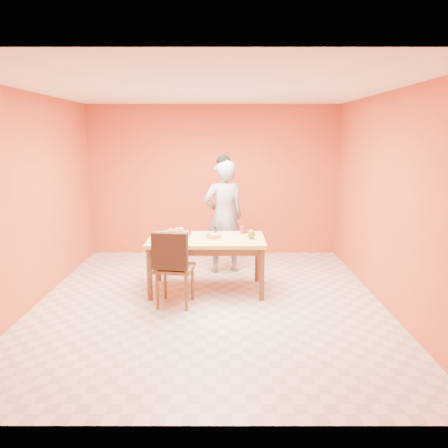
{
  "coord_description": "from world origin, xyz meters",
  "views": [
    {
      "loc": [
        0.19,
        -5.43,
        2.15
      ],
      "look_at": [
        0.19,
        0.3,
        0.99
      ],
      "focal_mm": 35.0,
      "sensor_mm": 36.0,
      "label": 1
    }
  ],
  "objects_px": {
    "pastry_platter": "(177,236)",
    "magenta_glass": "(242,230)",
    "sponge_cake": "(214,236)",
    "red_dinner_plate": "(182,232)",
    "dining_chair": "(175,266)",
    "egg_ornament": "(251,234)",
    "checker_tin": "(246,232)",
    "dining_table": "(207,245)",
    "person": "(224,217)"
  },
  "relations": [
    {
      "from": "sponge_cake",
      "to": "magenta_glass",
      "type": "distance_m",
      "value": 0.52
    },
    {
      "from": "pastry_platter",
      "to": "magenta_glass",
      "type": "distance_m",
      "value": 0.96
    },
    {
      "from": "dining_chair",
      "to": "sponge_cake",
      "type": "xyz_separation_m",
      "value": [
        0.49,
        0.52,
        0.28
      ]
    },
    {
      "from": "magenta_glass",
      "to": "person",
      "type": "bearing_deg",
      "value": 114.48
    },
    {
      "from": "dining_chair",
      "to": "sponge_cake",
      "type": "height_order",
      "value": "dining_chair"
    },
    {
      "from": "dining_table",
      "to": "red_dinner_plate",
      "type": "height_order",
      "value": "red_dinner_plate"
    },
    {
      "from": "dining_chair",
      "to": "red_dinner_plate",
      "type": "bearing_deg",
      "value": 97.29
    },
    {
      "from": "dining_table",
      "to": "person",
      "type": "bearing_deg",
      "value": 75.14
    },
    {
      "from": "egg_ornament",
      "to": "checker_tin",
      "type": "distance_m",
      "value": 0.41
    },
    {
      "from": "dining_chair",
      "to": "checker_tin",
      "type": "distance_m",
      "value": 1.34
    },
    {
      "from": "egg_ornament",
      "to": "dining_chair",
      "type": "bearing_deg",
      "value": -131.56
    },
    {
      "from": "dining_chair",
      "to": "magenta_glass",
      "type": "height_order",
      "value": "dining_chair"
    },
    {
      "from": "dining_chair",
      "to": "egg_ornament",
      "type": "bearing_deg",
      "value": 34.86
    },
    {
      "from": "magenta_glass",
      "to": "dining_chair",
      "type": "bearing_deg",
      "value": -136.58
    },
    {
      "from": "person",
      "to": "magenta_glass",
      "type": "xyz_separation_m",
      "value": [
        0.27,
        -0.6,
        -0.08
      ]
    },
    {
      "from": "person",
      "to": "checker_tin",
      "type": "height_order",
      "value": "person"
    },
    {
      "from": "dining_table",
      "to": "pastry_platter",
      "type": "bearing_deg",
      "value": 171.12
    },
    {
      "from": "sponge_cake",
      "to": "dining_table",
      "type": "bearing_deg",
      "value": 156.96
    },
    {
      "from": "red_dinner_plate",
      "to": "magenta_glass",
      "type": "height_order",
      "value": "magenta_glass"
    },
    {
      "from": "egg_ornament",
      "to": "magenta_glass",
      "type": "xyz_separation_m",
      "value": [
        -0.11,
        0.34,
        -0.01
      ]
    },
    {
      "from": "sponge_cake",
      "to": "checker_tin",
      "type": "bearing_deg",
      "value": 40.43
    },
    {
      "from": "dining_table",
      "to": "red_dinner_plate",
      "type": "xyz_separation_m",
      "value": [
        -0.37,
        0.32,
        0.1
      ]
    },
    {
      "from": "sponge_cake",
      "to": "person",
      "type": "bearing_deg",
      "value": 81.95
    },
    {
      "from": "egg_ornament",
      "to": "checker_tin",
      "type": "relative_size",
      "value": 1.46
    },
    {
      "from": "magenta_glass",
      "to": "checker_tin",
      "type": "height_order",
      "value": "magenta_glass"
    },
    {
      "from": "red_dinner_plate",
      "to": "magenta_glass",
      "type": "xyz_separation_m",
      "value": [
        0.88,
        -0.04,
        0.05
      ]
    },
    {
      "from": "dining_table",
      "to": "person",
      "type": "xyz_separation_m",
      "value": [
        0.23,
        0.88,
        0.23
      ]
    },
    {
      "from": "sponge_cake",
      "to": "checker_tin",
      "type": "distance_m",
      "value": 0.61
    },
    {
      "from": "checker_tin",
      "to": "egg_ornament",
      "type": "bearing_deg",
      "value": -82.77
    },
    {
      "from": "dining_table",
      "to": "sponge_cake",
      "type": "xyz_separation_m",
      "value": [
        0.1,
        -0.04,
        0.13
      ]
    },
    {
      "from": "person",
      "to": "red_dinner_plate",
      "type": "relative_size",
      "value": 6.28
    },
    {
      "from": "pastry_platter",
      "to": "sponge_cake",
      "type": "bearing_deg",
      "value": -11.81
    },
    {
      "from": "sponge_cake",
      "to": "red_dinner_plate",
      "type": "bearing_deg",
      "value": 142.45
    },
    {
      "from": "dining_chair",
      "to": "magenta_glass",
      "type": "relative_size",
      "value": 9.17
    },
    {
      "from": "pastry_platter",
      "to": "magenta_glass",
      "type": "height_order",
      "value": "magenta_glass"
    },
    {
      "from": "person",
      "to": "checker_tin",
      "type": "distance_m",
      "value": 0.64
    },
    {
      "from": "dining_chair",
      "to": "egg_ornament",
      "type": "distance_m",
      "value": 1.16
    },
    {
      "from": "dining_chair",
      "to": "red_dinner_plate",
      "type": "relative_size",
      "value": 3.53
    },
    {
      "from": "checker_tin",
      "to": "pastry_platter",
      "type": "bearing_deg",
      "value": -164.0
    },
    {
      "from": "pastry_platter",
      "to": "egg_ornament",
      "type": "bearing_deg",
      "value": -6.73
    },
    {
      "from": "dining_chair",
      "to": "sponge_cake",
      "type": "distance_m",
      "value": 0.77
    },
    {
      "from": "dining_chair",
      "to": "pastry_platter",
      "type": "xyz_separation_m",
      "value": [
        -0.04,
        0.63,
        0.25
      ]
    },
    {
      "from": "dining_table",
      "to": "pastry_platter",
      "type": "height_order",
      "value": "pastry_platter"
    },
    {
      "from": "red_dinner_plate",
      "to": "sponge_cake",
      "type": "distance_m",
      "value": 0.6
    },
    {
      "from": "dining_table",
      "to": "checker_tin",
      "type": "distance_m",
      "value": 0.67
    },
    {
      "from": "dining_table",
      "to": "checker_tin",
      "type": "bearing_deg",
      "value": 31.74
    },
    {
      "from": "red_dinner_plate",
      "to": "sponge_cake",
      "type": "relative_size",
      "value": 1.31
    },
    {
      "from": "sponge_cake",
      "to": "magenta_glass",
      "type": "relative_size",
      "value": 1.99
    },
    {
      "from": "dining_chair",
      "to": "person",
      "type": "bearing_deg",
      "value": 74.79
    },
    {
      "from": "red_dinner_plate",
      "to": "checker_tin",
      "type": "xyz_separation_m",
      "value": [
        0.94,
        0.03,
        0.0
      ]
    }
  ]
}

